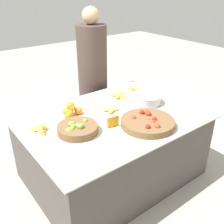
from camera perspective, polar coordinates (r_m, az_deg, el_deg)
name	(u,v)px	position (r m, az deg, el deg)	size (l,w,h in m)	color
ground_plane	(112,173)	(2.77, 0.00, -13.21)	(12.00, 12.00, 0.00)	#A39E93
market_table	(112,147)	(2.57, 0.00, -7.56)	(1.62, 1.19, 0.66)	#4C4742
lime_bowl	(78,129)	(2.16, -7.51, -3.62)	(0.34, 0.34, 0.10)	brown
tomato_basket	(148,122)	(2.26, 7.76, -2.25)	(0.46, 0.46, 0.10)	brown
orange_pile	(71,111)	(2.42, -8.96, 0.29)	(0.20, 0.15, 0.13)	orange
metal_bowl	(146,99)	(2.67, 7.36, 2.85)	(0.31, 0.31, 0.09)	silver
price_sign	(113,122)	(2.21, 0.22, -2.16)	(0.11, 0.02, 0.10)	orange
banana_bunch_back_center	(39,129)	(2.24, -15.53, -3.53)	(0.13, 0.18, 0.06)	#EFDB4C
banana_bunch_front_right	(134,88)	(3.01, 4.76, 5.19)	(0.17, 0.14, 0.03)	#EFDB4C
banana_bunch_front_center	(110,110)	(2.49, -0.33, 0.44)	(0.16, 0.15, 0.03)	#EFDB4C
banana_bunch_middle_right	(119,96)	(2.79, 1.57, 3.57)	(0.16, 0.19, 0.06)	#EFDB4C
vendor_person	(93,79)	(3.23, -4.20, 7.23)	(0.35, 0.35, 1.53)	#473833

